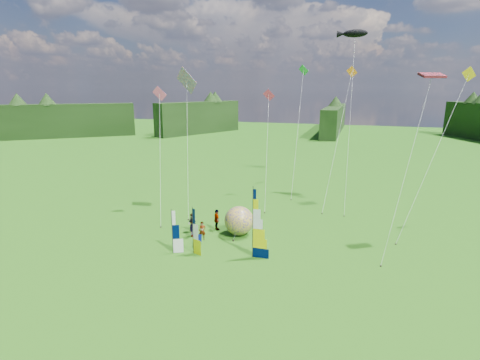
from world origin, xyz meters
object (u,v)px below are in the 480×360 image
(spectator_a, at_px, (202,231))
(kite_whale, at_px, (351,111))
(spectator_d, at_px, (217,220))
(camp_chair, at_px, (197,241))
(spectator_b, at_px, (192,223))
(side_banner_left, at_px, (193,231))
(spectator_c, at_px, (193,228))
(bol_inflatable, at_px, (239,221))
(feather_banner_main, at_px, (253,224))
(side_banner_far, at_px, (172,232))

(spectator_a, relative_size, kite_whale, 0.08)
(spectator_d, xyz_separation_m, camp_chair, (-0.11, -3.92, -0.46))
(spectator_b, xyz_separation_m, kite_whale, (12.25, 13.85, 9.12))
(side_banner_left, relative_size, spectator_c, 2.27)
(side_banner_left, height_order, camp_chair, side_banner_left)
(spectator_c, height_order, spectator_d, spectator_d)
(spectator_b, height_order, kite_whale, kite_whale)
(side_banner_left, bearing_deg, bol_inflatable, 86.47)
(feather_banner_main, height_order, spectator_a, feather_banner_main)
(feather_banner_main, bearing_deg, camp_chair, 175.97)
(side_banner_left, bearing_deg, camp_chair, 120.07)
(spectator_c, bearing_deg, spectator_b, 18.83)
(spectator_a, relative_size, spectator_c, 0.99)
(feather_banner_main, distance_m, spectator_a, 5.53)
(feather_banner_main, height_order, side_banner_far, feather_banner_main)
(side_banner_far, height_order, spectator_b, side_banner_far)
(side_banner_left, bearing_deg, spectator_a, 120.23)
(spectator_b, distance_m, spectator_d, 2.17)
(bol_inflatable, bearing_deg, spectator_d, 169.50)
(feather_banner_main, relative_size, side_banner_left, 1.46)
(feather_banner_main, bearing_deg, side_banner_left, -170.03)
(bol_inflatable, distance_m, spectator_a, 3.28)
(feather_banner_main, distance_m, bol_inflatable, 4.69)
(spectator_d, bearing_deg, feather_banner_main, -171.15)
(spectator_a, distance_m, spectator_b, 2.01)
(spectator_a, xyz_separation_m, spectator_b, (-1.52, 1.31, 0.06))
(side_banner_left, bearing_deg, kite_whale, 81.33)
(bol_inflatable, distance_m, kite_whale, 17.77)
(side_banner_far, bearing_deg, spectator_a, 45.62)
(side_banner_left, xyz_separation_m, spectator_c, (-1.45, 2.97, -1.01))
(side_banner_left, xyz_separation_m, bol_inflatable, (2.15, 4.62, -0.55))
(side_banner_left, height_order, spectator_c, side_banner_left)
(feather_banner_main, bearing_deg, kite_whale, 70.99)
(side_banner_far, bearing_deg, bol_inflatable, 29.63)
(spectator_a, distance_m, kite_whale, 20.71)
(feather_banner_main, distance_m, side_banner_left, 4.62)
(spectator_b, bearing_deg, side_banner_far, -53.23)
(side_banner_left, relative_size, spectator_b, 2.14)
(side_banner_left, bearing_deg, spectator_c, 137.51)
(spectator_a, xyz_separation_m, camp_chair, (0.24, -1.51, -0.29))
(feather_banner_main, height_order, side_banner_left, feather_banner_main)
(spectator_c, bearing_deg, spectator_a, -116.20)
(side_banner_far, bearing_deg, spectator_d, 50.59)
(spectator_a, bearing_deg, side_banner_left, -101.96)
(kite_whale, bearing_deg, side_banner_far, -98.15)
(spectator_d, bearing_deg, kite_whale, -77.15)
(side_banner_left, bearing_deg, side_banner_far, -141.86)
(spectator_b, bearing_deg, side_banner_left, -32.48)
(side_banner_far, distance_m, spectator_d, 5.73)
(side_banner_far, xyz_separation_m, spectator_b, (-0.41, 4.38, -0.86))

